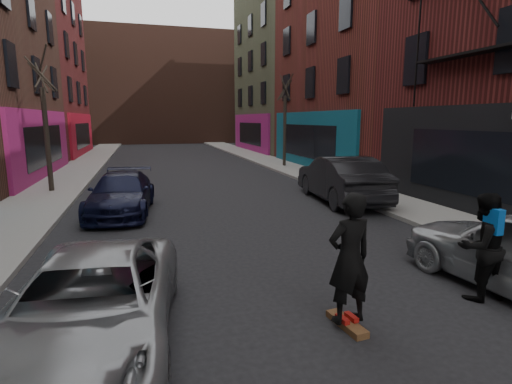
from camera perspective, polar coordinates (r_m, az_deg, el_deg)
sidewalk_left at (r=30.40m, az=-22.89°, el=3.92°), size 2.50×84.00×0.13m
sidewalk_right at (r=31.39m, az=0.43°, el=4.92°), size 2.50×84.00×0.13m
buildings_right at (r=23.13m, az=30.72°, el=21.35°), size 12.00×56.00×16.00m
building_far at (r=56.20m, az=-13.61°, el=14.13°), size 40.00×10.00×14.00m
tree_left_far at (r=18.41m, az=-27.99°, el=10.21°), size 2.00×2.00×6.50m
tree_right_far at (r=25.52m, az=4.15°, el=11.42°), size 2.00×2.00×6.80m
parked_left_far at (r=5.90m, az=-22.43°, el=-14.59°), size 2.60×4.80×1.28m
parked_left_end at (r=13.71m, az=-18.65°, el=-0.22°), size 2.30×4.72×1.32m
parked_right_end at (r=15.23m, az=12.01°, el=1.86°), size 2.29×5.36×1.72m
skateboard at (r=6.40m, az=12.83°, el=-17.87°), size 0.31×0.82×0.10m
skateboarder at (r=5.99m, az=13.22°, el=-9.21°), size 0.76×0.55×1.94m
pedestrian at (r=7.81m, az=29.56°, el=-6.76°), size 0.91×0.72×1.85m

